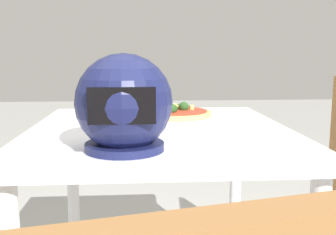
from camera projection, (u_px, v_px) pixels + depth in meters
name	position (u px, v px, depth m)	size (l,w,h in m)	color
dining_table	(160.00, 157.00, 1.33)	(0.85, 0.95, 0.74)	white
pizza_plate	(176.00, 117.00, 1.49)	(0.33, 0.33, 0.01)	white
pizza	(176.00, 113.00, 1.49)	(0.27, 0.27, 0.05)	tan
motorcycle_helmet	(124.00, 105.00, 0.99)	(0.24, 0.24, 0.24)	#191E4C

